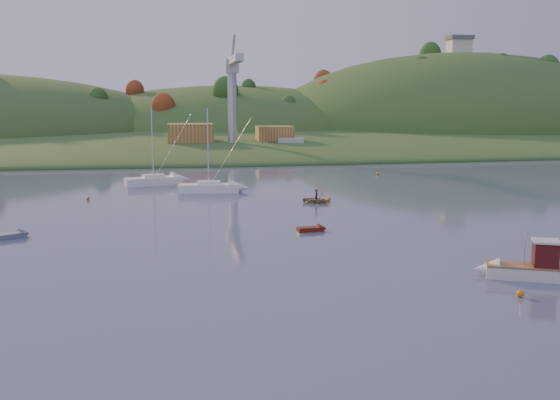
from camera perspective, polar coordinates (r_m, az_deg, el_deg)
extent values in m
plane|color=#323D51|center=(36.17, 11.04, -12.85)|extent=(500.00, 500.00, 0.00)
cube|color=#284C1E|center=(261.87, -7.06, 6.34)|extent=(620.00, 220.00, 1.50)
ellipsoid|color=#284C1E|center=(197.08, -6.16, 5.38)|extent=(640.00, 150.00, 7.00)
ellipsoid|color=#284C1E|center=(242.63, -4.46, 6.15)|extent=(140.00, 120.00, 36.00)
ellipsoid|color=#284C1E|center=(250.71, 15.72, 5.93)|extent=(150.00, 130.00, 60.00)
cube|color=beige|center=(251.05, 16.05, 13.35)|extent=(8.00, 6.00, 5.00)
cube|color=#595960|center=(251.31, 16.09, 14.08)|extent=(9.00, 7.00, 1.50)
cube|color=slate|center=(154.69, -3.30, 4.78)|extent=(42.00, 16.00, 2.40)
cube|color=brown|center=(154.54, -8.17, 6.03)|extent=(11.00, 8.00, 4.80)
cube|color=brown|center=(157.53, -0.48, 6.04)|extent=(9.00, 7.00, 4.00)
cylinder|color=#B7B7BC|center=(151.91, -4.39, 8.54)|extent=(2.20, 2.20, 18.00)
cube|color=#B7B7BC|center=(152.07, -4.43, 12.12)|extent=(3.20, 3.20, 3.20)
cube|color=#B7B7BC|center=(143.18, -4.09, 12.69)|extent=(1.80, 18.00, 1.60)
cube|color=#B7B7BC|center=(157.09, -4.61, 12.39)|extent=(1.80, 10.00, 1.60)
cube|color=silver|center=(51.01, 21.32, -6.15)|extent=(5.73, 3.91, 0.97)
cone|color=silver|center=(50.70, 18.28, -6.07)|extent=(2.50, 2.53, 1.94)
cube|color=brown|center=(50.89, 21.35, -5.60)|extent=(5.75, 3.96, 0.13)
cube|color=#430F0F|center=(50.90, 23.11, -4.60)|extent=(2.23, 2.17, 1.94)
cube|color=silver|center=(50.67, 23.18, -3.48)|extent=(2.51, 2.45, 0.16)
cylinder|color=silver|center=(50.59, 21.44, -4.20)|extent=(0.10, 0.10, 2.59)
cube|color=white|center=(99.62, -11.47, 1.71)|extent=(9.20, 4.97, 1.21)
cube|color=white|center=(99.53, -11.49, 2.09)|extent=(3.72, 2.82, 0.77)
cylinder|color=silver|center=(99.00, -11.59, 5.22)|extent=(0.18, 0.18, 11.01)
cylinder|color=silver|center=(99.50, -11.49, 2.23)|extent=(3.42, 1.09, 0.12)
cylinder|color=white|center=(99.49, -11.49, 2.29)|extent=(3.06, 1.19, 0.36)
cube|color=white|center=(90.60, -6.52, 1.08)|extent=(8.87, 3.40, 1.19)
cube|color=white|center=(90.51, -6.53, 1.49)|extent=(3.42, 2.24, 0.76)
cylinder|color=silver|center=(89.94, -6.59, 4.87)|extent=(0.18, 0.18, 10.83)
cylinder|color=silver|center=(90.48, -6.53, 1.64)|extent=(3.46, 0.44, 0.12)
cylinder|color=white|center=(90.46, -6.53, 1.71)|extent=(3.05, 0.64, 0.36)
imported|color=#9A8555|center=(81.24, 3.35, 0.01)|extent=(4.34, 3.87, 0.74)
imported|color=black|center=(81.17, 3.35, 0.28)|extent=(0.57, 0.65, 1.51)
cube|color=#54160C|center=(63.98, 2.78, -2.68)|extent=(2.76, 1.33, 0.45)
cone|color=#54160C|center=(64.40, 3.91, -2.61)|extent=(1.04, 1.16, 1.07)
cube|color=slate|center=(66.21, -23.45, -3.02)|extent=(3.02, 2.48, 0.50)
cone|color=slate|center=(66.61, -22.31, -2.87)|extent=(1.46, 1.55, 1.22)
cube|color=slate|center=(152.41, 1.03, 4.63)|extent=(15.60, 8.44, 1.90)
cube|color=#B7B7BC|center=(152.28, 1.03, 5.23)|extent=(6.89, 4.50, 2.54)
sphere|color=orange|center=(46.34, 21.11, -7.99)|extent=(0.50, 0.50, 0.50)
sphere|color=orange|center=(82.57, 4.48, 0.06)|extent=(0.50, 0.50, 0.50)
sphere|color=orange|center=(87.06, -17.16, 0.16)|extent=(0.50, 0.50, 0.50)
sphere|color=orange|center=(98.77, -8.62, 1.52)|extent=(0.50, 0.50, 0.50)
sphere|color=orange|center=(111.35, 8.93, 2.40)|extent=(0.50, 0.50, 0.50)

